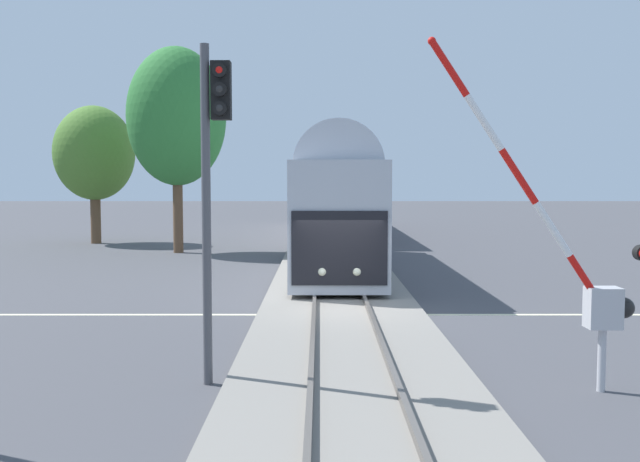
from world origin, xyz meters
TOP-DOWN VIEW (x-y plane):
  - ground_plane at (0.00, 0.00)m, footprint 220.00×220.00m
  - road_centre_stripe at (0.00, 0.00)m, footprint 44.00×0.20m
  - railway_track at (0.00, 0.00)m, footprint 4.40×80.00m
  - commuter_train at (0.00, 20.53)m, footprint 3.04×41.50m
  - crossing_gate_near at (3.91, -6.92)m, footprint 3.57×0.40m
  - traffic_signal_median at (-2.42, -6.50)m, footprint 0.53×0.38m
  - pine_left_background at (-13.63, 22.00)m, footprint 4.61×4.61m
  - oak_behind_train at (-7.73, 16.61)m, footprint 4.94×4.94m

SIDE VIEW (x-z plane):
  - ground_plane at x=0.00m, z-range 0.00..0.00m
  - road_centre_stripe at x=0.00m, z-range 0.00..0.01m
  - railway_track at x=0.00m, z-range -0.06..0.26m
  - crossing_gate_near at x=3.91m, z-range -1.00..4.99m
  - commuter_train at x=0.00m, z-range 0.20..5.36m
  - traffic_signal_median at x=-2.42m, z-range 1.00..6.96m
  - pine_left_background at x=-13.63m, z-range 1.23..9.20m
  - oak_behind_train at x=-7.73m, z-range 1.67..11.97m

